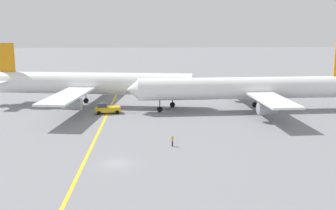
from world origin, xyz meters
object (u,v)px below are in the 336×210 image
Objects in this scene: airliner_being_pushed at (248,88)px; airliner_at_gate_left at (93,84)px; ground_crew_wing_walker_right at (172,141)px; pushback_tug at (107,108)px.

airliner_at_gate_left is at bearing 169.15° from airliner_being_pushed.
airliner_being_pushed reaches higher than airliner_at_gate_left.
airliner_being_pushed is at bearing -10.85° from airliner_at_gate_left.
ground_crew_wing_walker_right is at bearing -124.82° from airliner_being_pushed.
ground_crew_wing_walker_right is (13.65, -26.42, -0.25)m from pushback_tug.
airliner_at_gate_left reaches higher than ground_crew_wing_walker_right.
airliner_being_pushed reaches higher than pushback_tug.
airliner_at_gate_left is at bearing 116.79° from ground_crew_wing_walker_right.
airliner_at_gate_left is at bearing 115.23° from pushback_tug.
ground_crew_wing_walker_right is at bearing -62.68° from pushback_tug.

